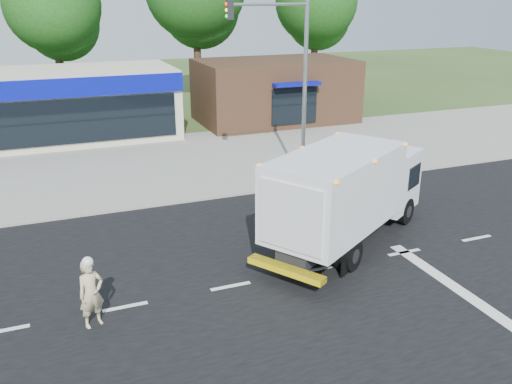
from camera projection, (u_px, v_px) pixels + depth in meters
ground at (323, 269)px, 16.66m from camera, size 120.00×120.00×0.00m
road_asphalt at (323, 269)px, 16.66m from camera, size 60.00×14.00×0.02m
sidewalk at (235, 185)px, 23.82m from camera, size 60.00×2.40×0.12m
parking_apron at (199, 153)px, 28.91m from camera, size 60.00×9.00×0.02m
lane_markings at (385, 280)px, 15.94m from camera, size 55.20×7.00×0.01m
ems_box_truck at (347, 189)px, 17.69m from camera, size 7.70×6.06×3.38m
emergency_worker at (91, 292)px, 13.50m from camera, size 0.77×0.64×1.92m
retail_strip_mall at (13, 108)px, 30.32m from camera, size 18.00×6.20×4.00m
brown_storefront at (275, 91)px, 35.87m from camera, size 10.00×6.70×4.00m
traffic_signal_pole at (291, 72)px, 22.45m from camera, size 3.51×0.25×8.00m
background_trees at (129, 4)px, 38.50m from camera, size 36.77×7.39×12.10m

